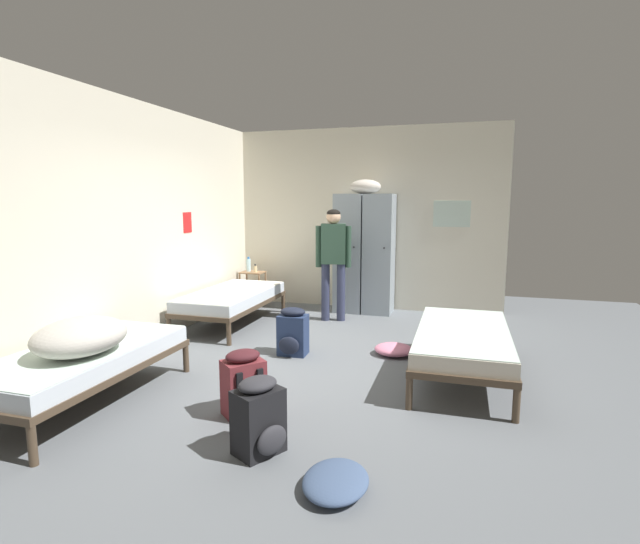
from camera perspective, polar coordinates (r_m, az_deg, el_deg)
ground_plane at (r=5.34m, az=-0.87°, el=-10.56°), size 8.91×8.91×0.00m
room_backdrop at (r=6.64m, az=-7.64°, el=5.87°), size 4.36×5.63×2.90m
locker_bank at (r=7.50m, az=5.34°, el=2.54°), size 0.90×0.55×2.07m
shelf_unit at (r=8.09m, az=-8.03°, el=-1.54°), size 0.38×0.30×0.57m
bed_left_rear at (r=6.87m, az=-10.49°, el=-3.09°), size 0.90×1.90×0.49m
bed_left_front at (r=4.65m, az=-26.47°, el=-9.46°), size 0.90×1.90×0.49m
bed_right at (r=4.98m, az=16.69°, el=-7.76°), size 0.90×1.90×0.49m
bedding_heap at (r=4.43m, az=-26.73°, el=-6.88°), size 0.66×0.81×0.30m
person_traveler at (r=6.90m, az=1.61°, el=2.15°), size 0.50×0.28×1.63m
water_bottle at (r=8.09m, az=-8.54°, el=0.86°), size 0.07×0.07×0.25m
lotion_bottle at (r=7.98m, az=-7.74°, el=0.40°), size 0.05×0.05×0.14m
backpack_navy at (r=5.48m, az=-3.28°, el=-7.24°), size 0.33×0.34×0.55m
backpack_black at (r=3.47m, az=-7.28°, el=-16.90°), size 0.41×0.40×0.55m
backpack_maroon at (r=4.06m, az=-9.20°, el=-13.04°), size 0.42×0.41×0.55m
clothes_pile_denim at (r=3.17m, az=1.89°, el=-23.71°), size 0.40×0.50×0.12m
clothes_pile_pink at (r=5.58m, az=8.83°, el=-9.14°), size 0.44×0.40×0.13m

